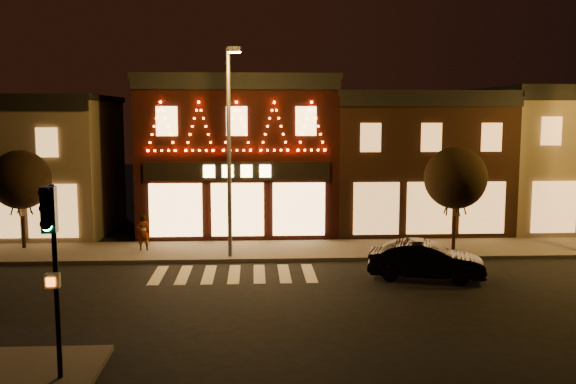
{
  "coord_description": "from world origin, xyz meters",
  "views": [
    {
      "loc": [
        0.83,
        -20.72,
        6.37
      ],
      "look_at": [
        2.15,
        4.0,
        3.29
      ],
      "focal_mm": 39.54,
      "sensor_mm": 36.0,
      "label": 1
    }
  ],
  "objects": [
    {
      "name": "tree_left",
      "position": [
        -9.92,
        8.89,
        3.33
      ],
      "size": [
        2.72,
        2.72,
        4.55
      ],
      "rotation": [
        0.0,
        0.0,
        0.08
      ],
      "color": "black",
      "rests_on": "sidewalk_far"
    },
    {
      "name": "traffic_signal_near",
      "position": [
        -3.81,
        -6.22,
        3.4
      ],
      "size": [
        0.34,
        0.48,
        4.61
      ],
      "rotation": [
        0.0,
        0.0,
        0.07
      ],
      "color": "black",
      "rests_on": "sidewalk_near"
    },
    {
      "name": "sidewalk_far",
      "position": [
        2.0,
        8.0,
        0.07
      ],
      "size": [
        44.0,
        4.0,
        0.15
      ],
      "primitive_type": "cube",
      "color": "#47423D",
      "rests_on": "ground"
    },
    {
      "name": "streetlamp_mid",
      "position": [
        -0.2,
        6.34,
        5.37
      ],
      "size": [
        0.73,
        2.04,
        8.9
      ],
      "rotation": [
        0.0,
        0.0,
        -0.19
      ],
      "color": "#59595E",
      "rests_on": "sidewalk_far"
    },
    {
      "name": "pedestrian",
      "position": [
        -4.26,
        8.02,
        0.98
      ],
      "size": [
        0.65,
        0.46,
        1.66
      ],
      "primitive_type": "imported",
      "rotation": [
        0.0,
        0.0,
        3.25
      ],
      "color": "gray",
      "rests_on": "sidewalk_far"
    },
    {
      "name": "ground",
      "position": [
        0.0,
        0.0,
        0.0
      ],
      "size": [
        120.0,
        120.0,
        0.0
      ],
      "primitive_type": "plane",
      "color": "black",
      "rests_on": "ground"
    },
    {
      "name": "dark_sedan",
      "position": [
        7.43,
        2.92,
        0.73
      ],
      "size": [
        4.66,
        2.56,
        1.46
      ],
      "primitive_type": "imported",
      "rotation": [
        0.0,
        0.0,
        1.33
      ],
      "color": "black",
      "rests_on": "ground"
    },
    {
      "name": "building_pulp",
      "position": [
        0.0,
        13.98,
        4.16
      ],
      "size": [
        10.2,
        8.34,
        8.3
      ],
      "color": "black",
      "rests_on": "ground"
    },
    {
      "name": "building_right_b",
      "position": [
        18.5,
        13.99,
        3.91
      ],
      "size": [
        9.2,
        8.28,
        7.8
      ],
      "color": "#6F614F",
      "rests_on": "ground"
    },
    {
      "name": "building_right_a",
      "position": [
        9.5,
        13.99,
        3.76
      ],
      "size": [
        9.2,
        8.28,
        7.5
      ],
      "color": "#361E12",
      "rests_on": "ground"
    },
    {
      "name": "tree_right",
      "position": [
        9.94,
        7.39,
        3.46
      ],
      "size": [
        2.83,
        2.83,
        4.73
      ],
      "rotation": [
        0.0,
        0.0,
        0.1
      ],
      "color": "black",
      "rests_on": "sidewalk_far"
    }
  ]
}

